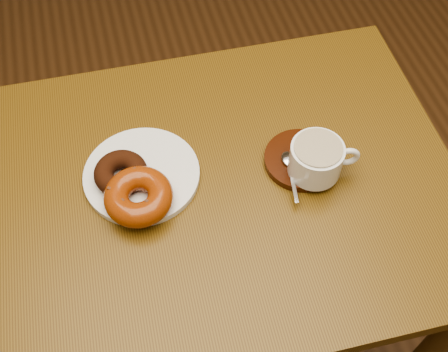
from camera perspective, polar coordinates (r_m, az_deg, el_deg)
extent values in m
cube|color=brown|center=(1.02, -1.08, -1.40)|extent=(0.91, 0.69, 0.03)
cylinder|color=#483014|center=(1.55, -17.89, -3.87)|extent=(0.05, 0.05, 0.80)
cylinder|color=#483014|center=(1.61, 10.95, 1.62)|extent=(0.05, 0.05, 0.80)
cylinder|color=white|center=(1.02, -8.36, 0.12)|extent=(0.25, 0.25, 0.01)
torus|color=#33160A|center=(1.00, -10.44, 0.30)|extent=(0.12, 0.12, 0.03)
torus|color=#89380F|center=(0.96, -8.68, -2.07)|extent=(0.13, 0.13, 0.04)
cube|color=#472717|center=(0.95, -6.60, -0.98)|extent=(0.01, 0.01, 0.00)
cube|color=#472717|center=(0.96, -7.18, -0.07)|extent=(0.01, 0.01, 0.00)
cube|color=#472717|center=(0.97, -8.26, 0.38)|extent=(0.01, 0.01, 0.00)
cube|color=#472717|center=(0.97, -9.50, 0.26)|extent=(0.01, 0.01, 0.00)
cube|color=#472717|center=(0.96, -10.54, -0.40)|extent=(0.01, 0.01, 0.00)
cube|color=#472717|center=(0.96, -11.05, -1.40)|extent=(0.01, 0.01, 0.00)
cube|color=#472717|center=(0.94, -10.86, -2.44)|extent=(0.01, 0.01, 0.00)
cube|color=#472717|center=(0.93, -10.01, -3.19)|extent=(0.01, 0.01, 0.00)
cube|color=#472717|center=(0.93, -8.76, -3.39)|extent=(0.01, 0.01, 0.00)
cube|color=#472717|center=(0.93, -7.52, -2.97)|extent=(0.01, 0.01, 0.00)
cube|color=#472717|center=(0.94, -6.72, -2.06)|extent=(0.01, 0.01, 0.00)
cylinder|color=#341407|center=(1.04, 7.81, 1.65)|extent=(0.14, 0.14, 0.01)
cylinder|color=white|center=(1.00, 9.31, 1.69)|extent=(0.09, 0.09, 0.06)
cylinder|color=brown|center=(0.97, 9.57, 2.84)|extent=(0.08, 0.08, 0.00)
torus|color=white|center=(1.01, 12.44, 1.92)|extent=(0.05, 0.02, 0.04)
ellipsoid|color=silver|center=(1.02, 6.56, 1.74)|extent=(0.02, 0.03, 0.01)
cube|color=silver|center=(1.00, 7.00, -0.56)|extent=(0.02, 0.09, 0.00)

